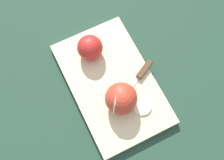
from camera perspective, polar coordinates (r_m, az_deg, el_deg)
name	(u,v)px	position (r m, az deg, el deg)	size (l,w,h in m)	color
ground_plane	(112,85)	(0.94, 0.00, -0.91)	(4.00, 4.00, 0.00)	#1E3828
cutting_board	(112,84)	(0.92, 0.00, -0.67)	(0.40, 0.27, 0.02)	#D1B789
apple_half_left	(90,48)	(0.92, -4.07, 5.93)	(0.08, 0.08, 0.08)	red
apple_half_right	(119,99)	(0.85, 1.37, -3.50)	(0.09, 0.09, 0.09)	red
knife	(141,72)	(0.92, 5.36, 1.43)	(0.10, 0.14, 0.02)	silver
apple_slice	(142,106)	(0.89, 5.50, -4.70)	(0.06, 0.06, 0.01)	beige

